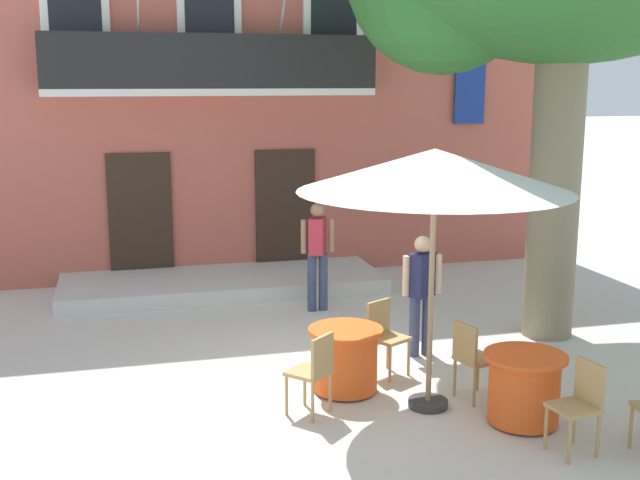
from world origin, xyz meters
The scene contains 12 objects.
ground_plane centered at (0.00, 0.00, 0.00)m, with size 120.00×120.00×0.00m, color beige.
building_facade centered at (-0.77, 6.99, 3.75)m, with size 13.00×5.09×7.50m.
entrance_step_platform centered at (-0.77, 4.04, 0.12)m, with size 5.42×1.91×0.25m, color silver.
cafe_table_near_tree centered at (1.56, -2.09, 0.39)m, with size 0.86×0.86×0.76m.
cafe_chair_near_tree_0 centered at (1.75, -2.82, 0.53)m, with size 0.46×0.46×0.91m.
cafe_chair_near_tree_1 centered at (1.30, -1.38, 0.53)m, with size 0.49×0.49×0.91m.
cafe_table_middle centered at (0.00, -0.78, 0.39)m, with size 0.86×0.86×0.76m.
cafe_chair_middle_0 centered at (0.62, -0.35, 0.53)m, with size 0.54×0.54×0.91m.
cafe_chair_middle_1 centered at (-0.51, -1.34, 0.53)m, with size 0.56×0.56×0.91m.
cafe_umbrella centered at (0.76, -1.44, 2.61)m, with size 2.90×2.90×2.85m.
pedestrian_near_entrance centered at (0.51, 2.49, 0.96)m, with size 0.53×0.40×1.70m.
pedestrian_mid_plaza centered at (1.30, 0.16, 0.90)m, with size 0.53×0.37×1.60m.
Camera 1 is at (-2.46, -9.10, 3.55)m, focal length 44.53 mm.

